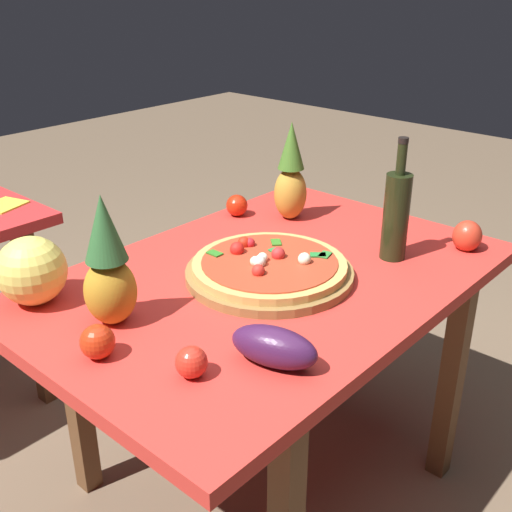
# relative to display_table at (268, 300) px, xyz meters

# --- Properties ---
(ground_plane) EXTENTS (10.00, 10.00, 0.00)m
(ground_plane) POSITION_rel_display_table_xyz_m (0.00, 0.00, -0.67)
(ground_plane) COLOR brown
(display_table) EXTENTS (1.36, 0.92, 0.75)m
(display_table) POSITION_rel_display_table_xyz_m (0.00, 0.00, 0.00)
(display_table) COLOR brown
(display_table) RESTS_ON ground_plane
(pizza_board) EXTENTS (0.47, 0.47, 0.02)m
(pizza_board) POSITION_rel_display_table_xyz_m (-0.01, -0.01, 0.10)
(pizza_board) COLOR olive
(pizza_board) RESTS_ON display_table
(pizza) EXTENTS (0.43, 0.43, 0.06)m
(pizza) POSITION_rel_display_table_xyz_m (-0.01, -0.01, 0.12)
(pizza) COLOR #DBA155
(pizza) RESTS_ON pizza_board
(wine_bottle) EXTENTS (0.08, 0.08, 0.36)m
(wine_bottle) POSITION_rel_display_table_xyz_m (0.33, -0.20, 0.22)
(wine_bottle) COLOR black
(wine_bottle) RESTS_ON display_table
(pineapple_left) EXTENTS (0.13, 0.13, 0.33)m
(pineapple_left) POSITION_rel_display_table_xyz_m (-0.45, 0.11, 0.23)
(pineapple_left) COLOR #B58122
(pineapple_left) RESTS_ON display_table
(pineapple_right) EXTENTS (0.11, 0.11, 0.33)m
(pineapple_right) POSITION_rel_display_table_xyz_m (0.38, 0.23, 0.23)
(pineapple_right) COLOR #B6862E
(pineapple_right) RESTS_ON display_table
(melon) EXTENTS (0.18, 0.18, 0.18)m
(melon) POSITION_rel_display_table_xyz_m (-0.52, 0.34, 0.17)
(melon) COLOR #E4D55F
(melon) RESTS_ON display_table
(bell_pepper) EXTENTS (0.09, 0.09, 0.10)m
(bell_pepper) POSITION_rel_display_table_xyz_m (0.54, -0.34, 0.13)
(bell_pepper) COLOR red
(bell_pepper) RESTS_ON display_table
(eggplant) EXTENTS (0.14, 0.22, 0.09)m
(eggplant) POSITION_rel_display_table_xyz_m (-0.32, -0.30, 0.13)
(eggplant) COLOR #3E1A41
(eggplant) RESTS_ON display_table
(tomato_beside_pepper) EXTENTS (0.08, 0.08, 0.08)m
(tomato_beside_pepper) POSITION_rel_display_table_xyz_m (-0.56, 0.01, 0.12)
(tomato_beside_pepper) COLOR red
(tomato_beside_pepper) RESTS_ON display_table
(tomato_by_bottle) EXTENTS (0.07, 0.07, 0.07)m
(tomato_by_bottle) POSITION_rel_display_table_xyz_m (-0.47, -0.20, 0.12)
(tomato_by_bottle) COLOR red
(tomato_by_bottle) RESTS_ON display_table
(tomato_at_corner) EXTENTS (0.08, 0.08, 0.08)m
(tomato_at_corner) POSITION_rel_display_table_xyz_m (0.28, 0.38, 0.12)
(tomato_at_corner) COLOR red
(tomato_at_corner) RESTS_ON display_table
(napkin_folded) EXTENTS (0.17, 0.16, 0.01)m
(napkin_folded) POSITION_rel_display_table_xyz_m (-0.22, 1.08, 0.09)
(napkin_folded) COLOR yellow
(napkin_folded) RESTS_ON background_table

